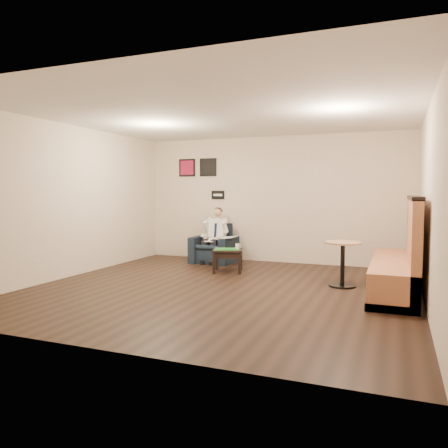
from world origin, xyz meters
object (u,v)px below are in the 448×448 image
at_px(green_folder, 226,249).
at_px(cafe_table, 343,264).
at_px(coffee_mug, 237,246).
at_px(side_table, 228,261).
at_px(smartphone, 231,248).
at_px(armchair, 214,243).
at_px(seated_man, 212,237).
at_px(banquette, 395,245).

bearing_deg(green_folder, cafe_table, -12.80).
bearing_deg(green_folder, coffee_mug, 50.03).
distance_m(green_folder, coffee_mug, 0.26).
height_order(side_table, cafe_table, cafe_table).
bearing_deg(smartphone, armchair, 124.66).
bearing_deg(side_table, seated_man, 129.06).
distance_m(coffee_mug, cafe_table, 2.22).
height_order(coffee_mug, banquette, banquette).
bearing_deg(armchair, cafe_table, -26.84).
height_order(smartphone, cafe_table, cafe_table).
bearing_deg(seated_man, side_table, -50.34).
xyz_separation_m(seated_man, cafe_table, (2.96, -1.42, -0.21)).
relative_size(armchair, cafe_table, 1.18).
height_order(armchair, cafe_table, armchair).
bearing_deg(side_table, armchair, 125.74).
relative_size(seated_man, smartphone, 8.33).
bearing_deg(banquette, smartphone, 166.46).
relative_size(seated_man, cafe_table, 1.57).
bearing_deg(cafe_table, armchair, 152.56).
height_order(seated_man, green_folder, seated_man).
relative_size(armchair, banquette, 0.31).
bearing_deg(banquette, side_table, 169.50).
xyz_separation_m(green_folder, smartphone, (0.03, 0.20, -0.00)).
bearing_deg(armchair, side_table, -53.66).
bearing_deg(smartphone, banquette, -19.88).
xyz_separation_m(banquette, cafe_table, (-0.79, 0.02, -0.36)).
height_order(seated_man, banquette, banquette).
xyz_separation_m(side_table, coffee_mug, (0.14, 0.17, 0.27)).
bearing_deg(armchair, coffee_mug, -43.50).
bearing_deg(coffee_mug, green_folder, -129.97).
relative_size(side_table, green_folder, 1.22).
relative_size(green_folder, smartphone, 3.21).
distance_m(smartphone, cafe_table, 2.35).
relative_size(green_folder, coffee_mug, 4.74).
distance_m(smartphone, banquette, 3.13).
height_order(side_table, coffee_mug, coffee_mug).
xyz_separation_m(side_table, green_folder, (-0.02, -0.03, 0.23)).
height_order(green_folder, coffee_mug, coffee_mug).
relative_size(armchair, side_table, 1.60).
xyz_separation_m(seated_man, banquette, (3.75, -1.45, 0.15)).
bearing_deg(cafe_table, smartphone, 162.41).
bearing_deg(armchair, seated_man, -90.00).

